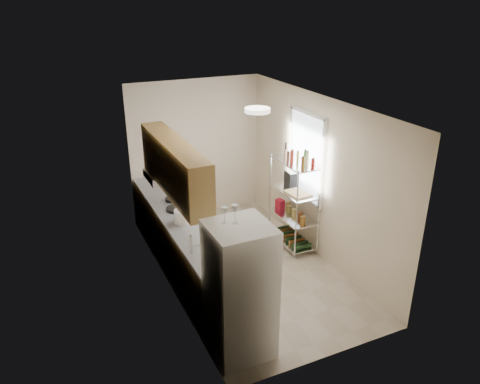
% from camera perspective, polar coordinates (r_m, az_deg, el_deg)
% --- Properties ---
extents(room, '(2.52, 4.42, 2.62)m').
position_cam_1_polar(room, '(6.88, 0.86, 0.14)').
color(room, '#BCAD98').
rests_on(room, ground).
extents(counter_run, '(0.63, 3.51, 0.90)m').
position_cam_1_polar(counter_run, '(7.32, -7.21, -5.94)').
color(counter_run, tan).
rests_on(counter_run, ground).
extents(upper_cabinets, '(0.33, 2.20, 0.72)m').
position_cam_1_polar(upper_cabinets, '(6.43, -8.02, 3.09)').
color(upper_cabinets, tan).
rests_on(upper_cabinets, room).
extents(range_hood, '(0.50, 0.60, 0.12)m').
position_cam_1_polar(range_hood, '(7.31, -9.30, 2.00)').
color(range_hood, '#B7BABC').
rests_on(range_hood, room).
extents(window, '(0.06, 1.00, 1.46)m').
position_cam_1_polar(window, '(7.65, 8.06, 4.30)').
color(window, white).
rests_on(window, room).
extents(bakers_rack, '(0.45, 0.90, 1.73)m').
position_cam_1_polar(bakers_rack, '(7.65, 6.70, 0.83)').
color(bakers_rack, silver).
rests_on(bakers_rack, ground).
extents(ceiling_dome, '(0.34, 0.34, 0.05)m').
position_cam_1_polar(ceiling_dome, '(6.23, 2.14, 9.95)').
color(ceiling_dome, white).
rests_on(ceiling_dome, room).
extents(refrigerator, '(0.69, 0.69, 1.67)m').
position_cam_1_polar(refrigerator, '(5.49, -0.02, -11.94)').
color(refrigerator, white).
rests_on(refrigerator, ground).
extents(wine_glass_a, '(0.07, 0.07, 0.19)m').
position_cam_1_polar(wine_glass_a, '(5.07, -1.92, -2.82)').
color(wine_glass_a, silver).
rests_on(wine_glass_a, refrigerator).
extents(wine_glass_b, '(0.08, 0.08, 0.22)m').
position_cam_1_polar(wine_glass_b, '(5.07, -0.61, -2.70)').
color(wine_glass_b, silver).
rests_on(wine_glass_b, refrigerator).
extents(rice_cooker, '(0.25, 0.25, 0.20)m').
position_cam_1_polar(rice_cooker, '(6.84, -6.99, -2.97)').
color(rice_cooker, white).
rests_on(rice_cooker, counter_run).
extents(frying_pan_large, '(0.29, 0.29, 0.05)m').
position_cam_1_polar(frying_pan_large, '(7.26, -7.89, -2.06)').
color(frying_pan_large, black).
rests_on(frying_pan_large, counter_run).
extents(frying_pan_small, '(0.30, 0.30, 0.05)m').
position_cam_1_polar(frying_pan_small, '(7.61, -8.25, -0.88)').
color(frying_pan_small, black).
rests_on(frying_pan_small, counter_run).
extents(cutting_board, '(0.33, 0.42, 0.03)m').
position_cam_1_polar(cutting_board, '(7.56, 7.10, -0.15)').
color(cutting_board, tan).
rests_on(cutting_board, bakers_rack).
extents(espresso_machine, '(0.15, 0.22, 0.25)m').
position_cam_1_polar(espresso_machine, '(7.86, 6.19, 1.70)').
color(espresso_machine, black).
rests_on(espresso_machine, bakers_rack).
extents(storage_bag, '(0.13, 0.16, 0.17)m').
position_cam_1_polar(storage_bag, '(8.06, 4.90, -1.48)').
color(storage_bag, maroon).
rests_on(storage_bag, bakers_rack).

